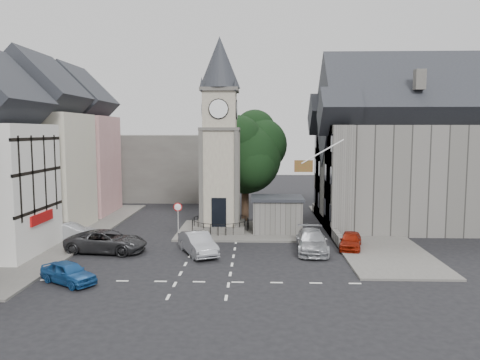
{
  "coord_description": "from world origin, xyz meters",
  "views": [
    {
      "loc": [
        2.99,
        -31.18,
        8.53
      ],
      "look_at": [
        1.78,
        5.0,
        4.73
      ],
      "focal_mm": 35.0,
      "sensor_mm": 36.0,
      "label": 1
    }
  ],
  "objects_px": {
    "clock_tower": "(220,136)",
    "car_west_blue": "(68,273)",
    "pedestrian": "(359,224)",
    "car_east_red": "(351,240)",
    "stone_shelter": "(277,215)"
  },
  "relations": [
    {
      "from": "clock_tower",
      "to": "car_west_blue",
      "type": "xyz_separation_m",
      "value": [
        -7.5,
        -13.99,
        -7.49
      ]
    },
    {
      "from": "car_west_blue",
      "to": "pedestrian",
      "type": "height_order",
      "value": "pedestrian"
    },
    {
      "from": "car_east_red",
      "to": "pedestrian",
      "type": "height_order",
      "value": "pedestrian"
    },
    {
      "from": "clock_tower",
      "to": "car_west_blue",
      "type": "bearing_deg",
      "value": -118.19
    },
    {
      "from": "car_west_blue",
      "to": "car_east_red",
      "type": "distance_m",
      "value": 19.26
    },
    {
      "from": "clock_tower",
      "to": "pedestrian",
      "type": "bearing_deg",
      "value": -4.92
    },
    {
      "from": "car_west_blue",
      "to": "pedestrian",
      "type": "relative_size",
      "value": 2.01
    },
    {
      "from": "car_west_blue",
      "to": "car_east_red",
      "type": "relative_size",
      "value": 0.99
    },
    {
      "from": "car_west_blue",
      "to": "stone_shelter",
      "type": "bearing_deg",
      "value": -10.01
    },
    {
      "from": "car_east_red",
      "to": "clock_tower",
      "type": "bearing_deg",
      "value": 164.02
    },
    {
      "from": "stone_shelter",
      "to": "car_west_blue",
      "type": "height_order",
      "value": "stone_shelter"
    },
    {
      "from": "pedestrian",
      "to": "clock_tower",
      "type": "bearing_deg",
      "value": -5.51
    },
    {
      "from": "clock_tower",
      "to": "pedestrian",
      "type": "height_order",
      "value": "clock_tower"
    },
    {
      "from": "car_east_red",
      "to": "pedestrian",
      "type": "bearing_deg",
      "value": 85.28
    },
    {
      "from": "clock_tower",
      "to": "car_west_blue",
      "type": "relative_size",
      "value": 4.41
    }
  ]
}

